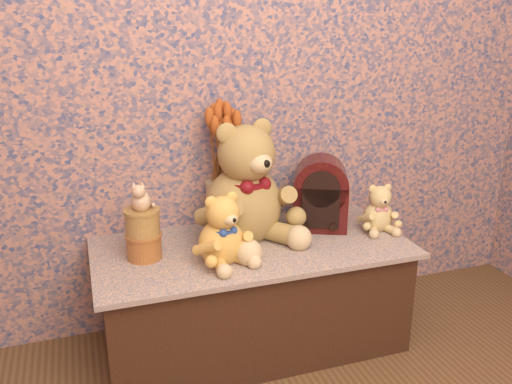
% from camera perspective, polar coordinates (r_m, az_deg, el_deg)
% --- Properties ---
extents(display_shelf, '(1.26, 0.61, 0.45)m').
position_cam_1_polar(display_shelf, '(2.28, -0.41, -10.83)').
color(display_shelf, '#354D6E').
rests_on(display_shelf, ground).
extents(teddy_large, '(0.54, 0.60, 0.53)m').
position_cam_1_polar(teddy_large, '(2.16, -1.36, 1.69)').
color(teddy_large, olive).
rests_on(teddy_large, display_shelf).
extents(teddy_medium, '(0.30, 0.33, 0.29)m').
position_cam_1_polar(teddy_medium, '(1.99, -3.72, -3.55)').
color(teddy_medium, gold).
rests_on(teddy_medium, display_shelf).
extents(teddy_small, '(0.20, 0.23, 0.22)m').
position_cam_1_polar(teddy_small, '(2.35, 12.85, -1.37)').
color(teddy_small, tan).
rests_on(teddy_small, display_shelf).
extents(cathedral_radio, '(0.28, 0.24, 0.32)m').
position_cam_1_polar(cathedral_radio, '(2.31, 6.85, -0.09)').
color(cathedral_radio, '#390A0B').
rests_on(cathedral_radio, display_shelf).
extents(ceramic_vase, '(0.14, 0.14, 0.22)m').
position_cam_1_polar(ceramic_vase, '(2.29, -3.67, -1.47)').
color(ceramic_vase, tan).
rests_on(ceramic_vase, display_shelf).
extents(dried_stalks, '(0.22, 0.22, 0.41)m').
position_cam_1_polar(dried_stalks, '(2.21, -3.83, 6.21)').
color(dried_stalks, '#AF4D1C').
rests_on(dried_stalks, ceramic_vase).
extents(biscuit_tin_lower, '(0.14, 0.14, 0.10)m').
position_cam_1_polar(biscuit_tin_lower, '(2.09, -11.77, -5.66)').
color(biscuit_tin_lower, '#B58E35').
rests_on(biscuit_tin_lower, display_shelf).
extents(biscuit_tin_upper, '(0.15, 0.15, 0.10)m').
position_cam_1_polar(biscuit_tin_upper, '(2.05, -11.95, -3.17)').
color(biscuit_tin_upper, '#CDB959').
rests_on(biscuit_tin_upper, biscuit_tin_lower).
extents(cat_figurine, '(0.11, 0.12, 0.12)m').
position_cam_1_polar(cat_figurine, '(2.02, -12.15, -0.28)').
color(cat_figurine, silver).
rests_on(cat_figurine, biscuit_tin_upper).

